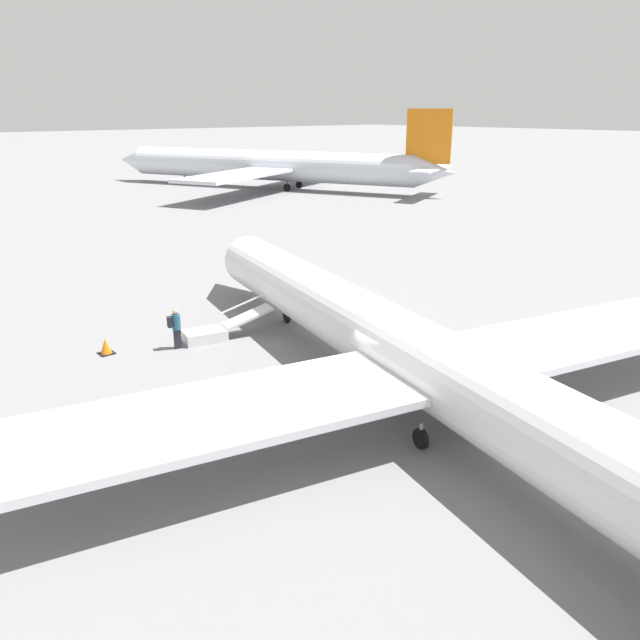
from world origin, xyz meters
TOP-DOWN VIEW (x-y plane):
  - ground_plane at (0.00, 0.00)m, footprint 600.00×600.00m
  - airplane_main at (-0.97, 0.24)m, footprint 34.99×27.35m
  - airplane_far_center at (52.58, -33.30)m, footprint 45.52×35.98m
  - boarding_stairs at (9.45, 1.61)m, footprint 1.93×4.14m
  - passenger at (9.56, 3.35)m, footprint 0.40×0.56m
  - traffic_cone_near_stairs at (10.90, 5.88)m, footprint 0.61×0.61m

SIDE VIEW (x-z plane):
  - ground_plane at x=0.00m, z-range 0.00..0.00m
  - traffic_cone_near_stairs at x=10.90m, z-range -0.02..0.65m
  - boarding_stairs at x=9.45m, z-range -0.47..1.21m
  - passenger at x=9.56m, z-range 0.13..1.87m
  - airplane_main at x=-0.97m, z-range -1.35..5.34m
  - airplane_far_center at x=52.58m, z-range -1.97..7.75m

